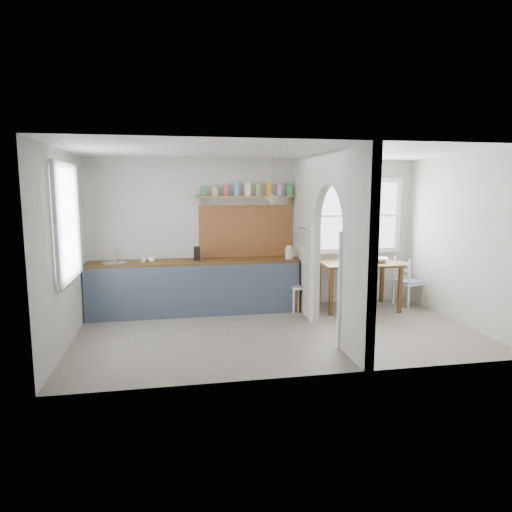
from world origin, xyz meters
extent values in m
cube|color=gray|center=(0.00, 0.00, 0.00)|extent=(5.80, 3.20, 0.01)
cube|color=#B9B6A8|center=(0.00, 0.00, 2.60)|extent=(5.80, 3.20, 0.01)
cube|color=#B9B6A8|center=(0.00, 1.60, 1.30)|extent=(5.80, 0.01, 2.60)
cube|color=#B9B6A8|center=(0.00, -1.60, 1.30)|extent=(5.80, 0.01, 2.60)
cube|color=#B9B6A8|center=(-2.90, 0.00, 1.30)|extent=(0.01, 3.20, 2.60)
cube|color=#B9B6A8|center=(2.90, 0.00, 1.30)|extent=(0.01, 3.20, 2.60)
cube|color=#B9B6A8|center=(0.70, -1.20, 1.30)|extent=(0.12, 0.80, 2.60)
cube|color=#B9B6A8|center=(0.70, 1.00, 1.30)|extent=(0.12, 1.20, 2.60)
cube|color=#B9B6A8|center=(0.70, -0.20, 2.08)|extent=(0.12, 1.20, 1.05)
cube|color=#4A2E13|center=(-1.13, 1.30, 0.88)|extent=(3.50, 0.60, 0.05)
cube|color=#3E4658|center=(-1.13, 1.01, 0.42)|extent=(3.50, 0.03, 0.85)
cube|color=black|center=(-1.13, 1.35, 0.42)|extent=(3.46, 0.45, 0.85)
cylinder|color=#BABABA|center=(-2.43, 1.30, 0.89)|extent=(0.40, 0.40, 0.02)
cube|color=#975426|center=(-0.20, 1.58, 1.35)|extent=(1.65, 0.03, 0.90)
cube|color=#A57F48|center=(-0.20, 1.49, 1.95)|extent=(1.75, 0.20, 0.03)
cube|color=#32743E|center=(-0.95, 1.49, 2.06)|extent=(0.09, 0.09, 0.18)
cube|color=#AFA548|center=(-0.76, 1.49, 2.06)|extent=(0.09, 0.09, 0.18)
cube|color=#A83437|center=(-0.58, 1.49, 2.06)|extent=(0.09, 0.09, 0.18)
cube|color=teal|center=(-0.39, 1.49, 2.06)|extent=(0.09, 0.09, 0.18)
cube|color=beige|center=(-0.20, 1.49, 2.06)|extent=(0.09, 0.09, 0.18)
cube|color=olive|center=(-0.02, 1.49, 2.06)|extent=(0.09, 0.09, 0.18)
cube|color=orange|center=(0.17, 1.49, 2.06)|extent=(0.09, 0.09, 0.18)
cube|color=#A885BC|center=(0.35, 1.49, 2.06)|extent=(0.09, 0.09, 0.18)
cube|color=#32743E|center=(0.54, 1.49, 2.06)|extent=(0.09, 0.09, 0.18)
cone|color=beige|center=(0.15, 1.15, 1.88)|extent=(0.26, 0.26, 0.16)
cylinder|color=#BABABA|center=(0.61, 0.90, 1.45)|extent=(0.02, 0.50, 0.02)
imported|color=silver|center=(-1.96, 1.27, 0.95)|extent=(0.14, 0.14, 0.10)
imported|color=white|center=(-1.83, 1.28, 0.94)|extent=(0.11, 0.11, 0.08)
cube|color=black|center=(-1.09, 1.32, 1.01)|extent=(0.10, 0.14, 0.22)
cylinder|color=#6E644D|center=(-1.04, 1.37, 0.99)|extent=(0.12, 0.12, 0.17)
cube|color=#A42969|center=(0.58, 1.00, 0.28)|extent=(0.02, 0.03, 0.56)
cube|color=gold|center=(0.58, 0.96, 0.25)|extent=(0.02, 0.03, 0.49)
imported|color=white|center=(2.03, 1.01, 0.86)|extent=(0.39, 0.39, 0.08)
imported|color=#76A26C|center=(1.46, 0.89, 0.86)|extent=(0.11, 0.11, 0.08)
cylinder|color=black|center=(1.41, 1.03, 0.83)|extent=(0.23, 0.23, 0.02)
imported|color=#733C83|center=(1.72, 1.29, 0.92)|extent=(0.21, 0.21, 0.19)
camera|label=1|loc=(-1.51, -6.29, 2.08)|focal=32.00mm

